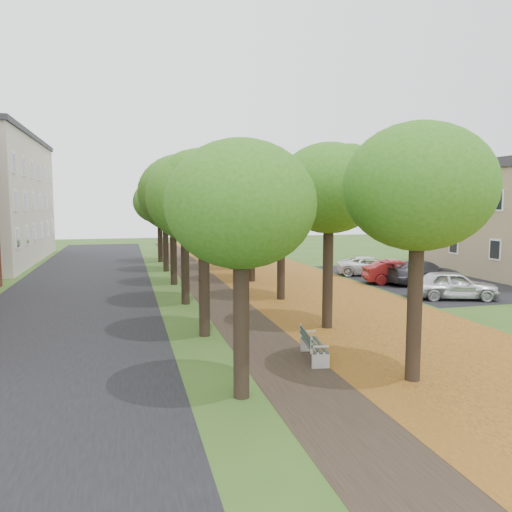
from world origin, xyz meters
TOP-DOWN VIEW (x-y plane):
  - ground at (0.00, 0.00)m, footprint 120.00×120.00m
  - street_asphalt at (-7.50, 15.00)m, footprint 8.00×70.00m
  - footpath at (0.00, 15.00)m, footprint 3.20×70.00m
  - leaf_verge at (5.00, 15.00)m, footprint 7.50×70.00m
  - parking_lot at (13.50, 16.00)m, footprint 9.00×16.00m
  - tree_row_west at (-2.20, 15.00)m, footprint 4.07×34.07m
  - tree_row_east at (2.60, 15.00)m, footprint 4.07×34.07m
  - bench at (0.60, 2.39)m, footprint 0.83×1.94m
  - car_silver at (11.04, 9.84)m, footprint 4.62×3.00m
  - car_red at (11.00, 14.86)m, footprint 4.57×2.45m
  - car_grey at (12.24, 14.38)m, footprint 5.09×2.44m
  - car_white at (11.00, 18.54)m, footprint 4.95×3.53m

SIDE VIEW (x-z plane):
  - ground at x=0.00m, z-range 0.00..0.00m
  - street_asphalt at x=-7.50m, z-range 0.00..0.01m
  - parking_lot at x=13.50m, z-range 0.00..0.01m
  - footpath at x=0.00m, z-range 0.00..0.01m
  - leaf_verge at x=5.00m, z-range 0.00..0.01m
  - bench at x=0.60m, z-range 0.02..0.91m
  - car_white at x=11.00m, z-range 0.00..1.25m
  - car_red at x=11.00m, z-range 0.00..1.43m
  - car_grey at x=12.24m, z-range 0.00..1.43m
  - car_silver at x=11.04m, z-range 0.00..1.46m
  - tree_row_west at x=-2.20m, z-range 1.67..8.53m
  - tree_row_east at x=2.60m, z-range 1.67..8.53m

